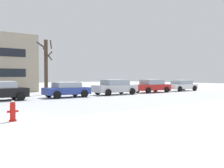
% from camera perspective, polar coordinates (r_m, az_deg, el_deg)
% --- Properties ---
extents(fire_hydrant, '(0.44, 0.30, 0.85)m').
position_cam_1_polar(fire_hydrant, '(11.42, -20.86, -5.48)').
color(fire_hydrant, red).
rests_on(fire_hydrant, ground).
extents(parked_car_black, '(3.93, 2.25, 1.46)m').
position_cam_1_polar(parked_car_black, '(21.30, -23.23, -1.36)').
color(parked_car_black, black).
rests_on(parked_car_black, ground).
extents(parked_car_blue, '(3.98, 2.17, 1.33)m').
position_cam_1_polar(parked_car_blue, '(22.97, -9.87, -1.17)').
color(parked_car_blue, '#283D93').
rests_on(parked_car_blue, ground).
extents(parked_car_silver, '(4.58, 2.23, 1.52)m').
position_cam_1_polar(parked_car_silver, '(25.97, 0.67, -0.63)').
color(parked_car_silver, silver).
rests_on(parked_car_silver, ground).
extents(parked_car_red, '(4.44, 2.18, 1.49)m').
position_cam_1_polar(parked_car_red, '(29.70, 8.73, -0.39)').
color(parked_car_red, red).
rests_on(parked_car_red, ground).
extents(parked_car_white, '(4.34, 2.14, 1.35)m').
position_cam_1_polar(parked_car_white, '(33.85, 14.99, -0.27)').
color(parked_car_white, white).
rests_on(parked_car_white, ground).
extents(tree_far_mid, '(1.59, 1.35, 5.47)m').
position_cam_1_polar(tree_far_mid, '(26.90, -14.20, 3.98)').
color(tree_far_mid, '#423326').
rests_on(tree_far_mid, ground).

